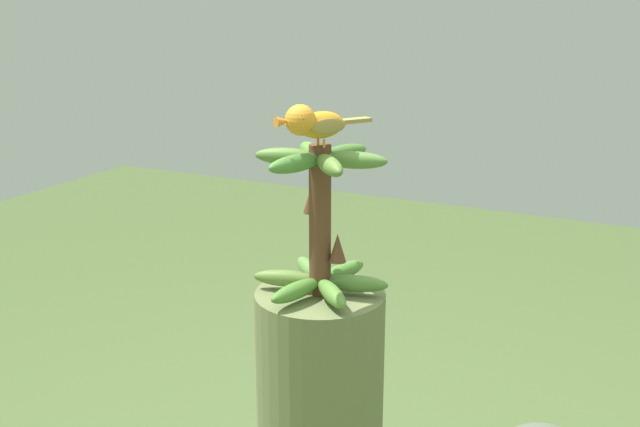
# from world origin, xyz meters

# --- Properties ---
(banana_bunch) EXTENTS (0.29, 0.29, 0.32)m
(banana_bunch) POSITION_xyz_m (-0.00, 0.00, 1.07)
(banana_bunch) COLOR brown
(banana_bunch) RESTS_ON banana_tree
(perched_bird) EXTENTS (0.19, 0.14, 0.09)m
(perched_bird) POSITION_xyz_m (0.03, -0.00, 1.28)
(perched_bird) COLOR #C68933
(perched_bird) RESTS_ON banana_bunch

